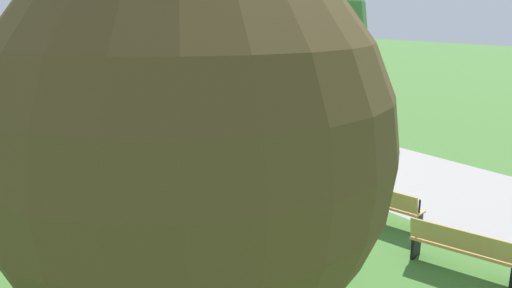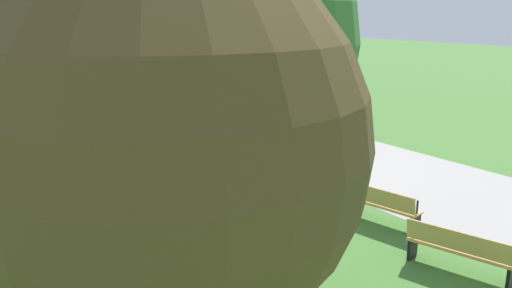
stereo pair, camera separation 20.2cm
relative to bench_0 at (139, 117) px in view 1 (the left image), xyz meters
name	(u,v)px [view 1 (the left image)]	position (x,y,z in m)	size (l,w,h in m)	color
ground_plane	(268,167)	(7.31, 1.06, -0.48)	(120.00, 120.00, 0.00)	#477A33
path_paving	(330,153)	(7.31, 3.72, -0.47)	(29.22, 5.01, 0.01)	#A39E99
bench_0	(139,117)	(0.00, 0.00, 0.00)	(1.95, 0.96, 0.89)	tan
bench_1	(178,126)	(2.40, 0.55, 0.00)	(1.95, 0.80, 0.89)	tan
bench_2	(220,137)	(4.85, 0.88, 0.00)	(1.93, 0.64, 0.89)	tan
bench_3	(266,152)	(7.31, 0.99, 0.00)	(1.89, 0.47, 0.89)	tan
bench_4	(318,173)	(9.77, 0.88, 0.00)	(1.93, 0.64, 0.89)	tan
bench_5	(380,203)	(12.21, 0.55, 0.00)	(1.95, 0.80, 0.89)	tan
bench_6	(462,248)	(14.62, 0.00, 0.00)	(1.95, 0.96, 0.89)	tan
person_seated	(222,132)	(4.74, 1.03, 0.16)	(0.36, 0.54, 1.20)	#2D3347
tree_1	(215,44)	(13.20, -4.34, 3.76)	(4.14, 4.14, 6.33)	brown
tree_2	(191,147)	(16.30, -6.44, 3.30)	(2.79, 2.79, 5.19)	#4C3828
lamp_post	(192,57)	(1.22, 1.88, 2.41)	(0.32, 0.32, 4.18)	black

